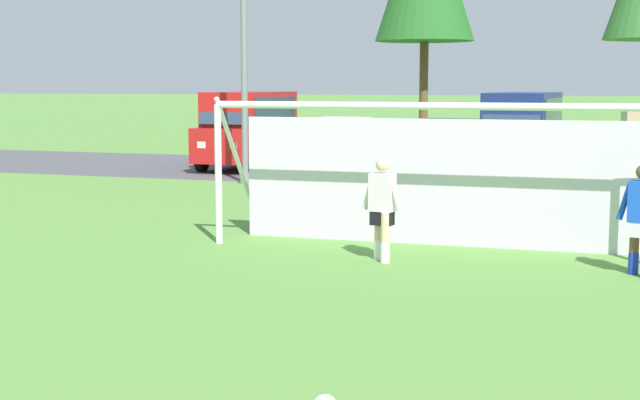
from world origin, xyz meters
The scene contains 9 objects.
ground_plane centered at (0.00, 15.00, 0.00)m, with size 400.00×400.00×0.00m, color #598C3D.
parking_lot_strip centered at (0.00, 27.83, 0.00)m, with size 52.00×8.40×0.01m, color #4C4C51.
soccer_goal centered at (1.40, 14.95, 1.29)m, with size 7.46×2.09×2.57m.
player_striker_near centered at (0.91, 13.42, 0.82)m, with size 0.72×0.37×1.64m.
parked_car_slot_far_left centered at (-7.45, 27.57, 1.34)m, with size 2.22×4.81×2.52m.
parked_car_slot_left centered at (-4.25, 27.19, 0.88)m, with size 2.22×4.29×1.72m.
parked_car_slot_center_left centered at (-0.73, 26.87, 0.88)m, with size 2.14×4.25×1.72m.
parked_car_slot_center centered at (1.36, 28.21, 1.34)m, with size 2.38×4.90×2.52m.
street_lamp centered at (-5.56, 23.29, 3.95)m, with size 2.00×0.32×7.63m.
Camera 1 is at (4.63, -0.50, 2.80)m, focal length 51.73 mm.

